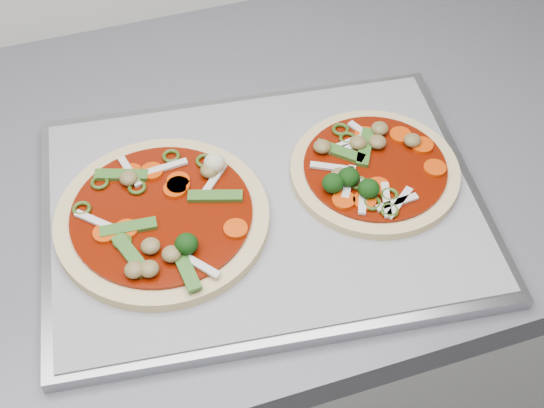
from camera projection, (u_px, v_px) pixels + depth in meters
name	position (u px, v px, depth m)	size (l,w,h in m)	color
base_cabinet	(124.00, 394.00, 1.20)	(3.60, 0.60, 0.86)	silver
countertop	(64.00, 213.00, 0.86)	(3.60, 0.60, 0.04)	slate
baking_tray	(263.00, 207.00, 0.83)	(0.47, 0.35, 0.02)	#95959B
parchment	(263.00, 202.00, 0.82)	(0.45, 0.33, 0.00)	gray
pizza_left	(163.00, 216.00, 0.79)	(0.25, 0.25, 0.04)	#DAC67C
pizza_right	(372.00, 169.00, 0.84)	(0.20, 0.20, 0.03)	#DAC67C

